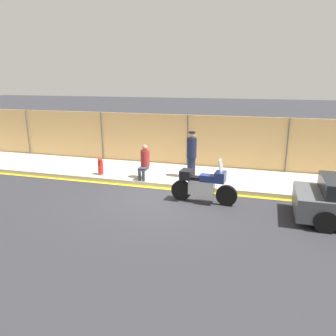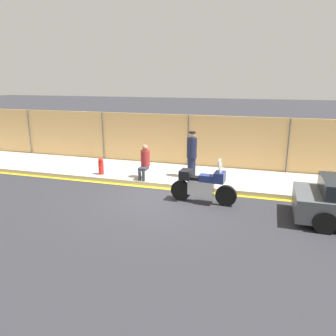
{
  "view_description": "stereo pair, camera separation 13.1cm",
  "coord_description": "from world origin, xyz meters",
  "px_view_note": "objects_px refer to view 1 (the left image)",
  "views": [
    {
      "loc": [
        3.18,
        -10.22,
        4.01
      ],
      "look_at": [
        -0.11,
        1.25,
        0.74
      ],
      "focal_mm": 35.0,
      "sensor_mm": 36.0,
      "label": 1
    },
    {
      "loc": [
        3.3,
        -10.18,
        4.01
      ],
      "look_at": [
        -0.11,
        1.25,
        0.74
      ],
      "focal_mm": 35.0,
      "sensor_mm": 36.0,
      "label": 2
    }
  ],
  "objects_px": {
    "motorcycle": "(203,185)",
    "fire_hydrant": "(101,166)",
    "person_seated_on_curb": "(145,160)",
    "officer_standing": "(192,154)"
  },
  "relations": [
    {
      "from": "officer_standing",
      "to": "fire_hydrant",
      "type": "bearing_deg",
      "value": -169.92
    },
    {
      "from": "fire_hydrant",
      "to": "officer_standing",
      "type": "bearing_deg",
      "value": 10.08
    },
    {
      "from": "person_seated_on_curb",
      "to": "fire_hydrant",
      "type": "xyz_separation_m",
      "value": [
        -1.95,
        0.03,
        -0.41
      ]
    },
    {
      "from": "officer_standing",
      "to": "person_seated_on_curb",
      "type": "height_order",
      "value": "officer_standing"
    },
    {
      "from": "motorcycle",
      "to": "officer_standing",
      "type": "relative_size",
      "value": 1.2
    },
    {
      "from": "person_seated_on_curb",
      "to": "officer_standing",
      "type": "bearing_deg",
      "value": 21.45
    },
    {
      "from": "motorcycle",
      "to": "person_seated_on_curb",
      "type": "xyz_separation_m",
      "value": [
        -2.62,
        1.57,
        0.29
      ]
    },
    {
      "from": "motorcycle",
      "to": "fire_hydrant",
      "type": "xyz_separation_m",
      "value": [
        -4.57,
        1.6,
        -0.12
      ]
    },
    {
      "from": "officer_standing",
      "to": "fire_hydrant",
      "type": "height_order",
      "value": "officer_standing"
    },
    {
      "from": "officer_standing",
      "to": "person_seated_on_curb",
      "type": "bearing_deg",
      "value": -158.55
    }
  ]
}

